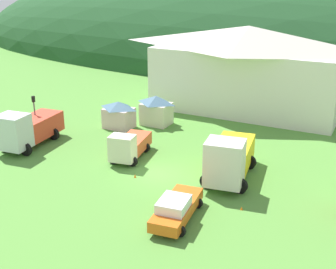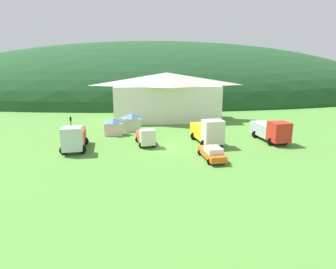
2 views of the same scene
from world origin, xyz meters
name	(u,v)px [view 1 (image 1 of 2)]	position (x,y,z in m)	size (l,w,h in m)	color
ground_plane	(158,174)	(0.00, 0.00, 0.00)	(200.00, 200.00, 0.00)	#518C38
forested_hill_backdrop	(307,56)	(0.00, 57.98, 0.00)	(153.64, 60.00, 34.96)	#1E4723
depot_building	(247,68)	(0.63, 18.99, 4.75)	(21.33, 9.23, 9.22)	white
play_shed_cream	(156,110)	(-5.76, 10.26, 1.52)	(3.02, 2.38, 2.96)	beige
play_shed_pink	(119,114)	(-8.50, 7.62, 1.38)	(2.96, 2.23, 2.67)	beige
tow_truck_silver	(27,128)	(-12.76, -0.27, 1.69)	(3.69, 6.91, 3.42)	silver
light_truck_cream	(129,145)	(-3.50, 1.50, 1.15)	(2.99, 5.31, 2.46)	beige
flatbed_truck_yellow	(229,158)	(5.11, 1.53, 1.76)	(4.04, 7.41, 3.70)	silver
service_pickup_orange	(176,208)	(4.22, -5.36, 0.83)	(2.71, 5.40, 1.66)	orange
traffic_light_west	(35,113)	(-13.45, 1.49, 2.51)	(0.20, 0.32, 4.08)	#4C4C51
traffic_cone_near_pickup	(242,210)	(7.41, -2.30, 0.00)	(0.36, 0.36, 0.47)	orange
traffic_cone_mid_row	(135,177)	(-1.19, -1.36, 0.00)	(0.36, 0.36, 0.53)	orange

